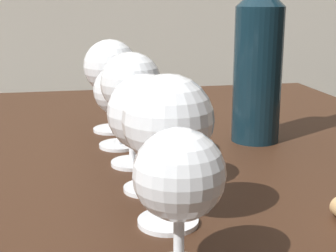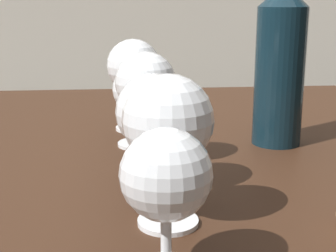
{
  "view_description": "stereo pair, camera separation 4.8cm",
  "coord_description": "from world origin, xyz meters",
  "px_view_note": "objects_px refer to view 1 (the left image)",
  "views": [
    {
      "loc": [
        -0.03,
        -0.74,
        0.99
      ],
      "look_at": [
        0.06,
        -0.28,
        0.87
      ],
      "focal_mm": 52.96,
      "sensor_mm": 36.0,
      "label": 1
    },
    {
      "loc": [
        0.02,
        -0.75,
        0.99
      ],
      "look_at": [
        0.06,
        -0.28,
        0.87
      ],
      "focal_mm": 52.96,
      "sensor_mm": 36.0,
      "label": 2
    }
  ],
  "objects_px": {
    "wine_glass_white": "(131,84)",
    "wine_glass_port": "(118,93)",
    "wine_glass_amber": "(168,123)",
    "wine_glass_rose": "(111,68)",
    "wine_glass_chardonnay": "(146,113)",
    "wine_bottle": "(258,60)",
    "wine_glass_pinot": "(179,179)"
  },
  "relations": [
    {
      "from": "wine_glass_amber",
      "to": "wine_glass_port",
      "type": "distance_m",
      "value": 0.28
    },
    {
      "from": "wine_glass_amber",
      "to": "wine_glass_white",
      "type": "height_order",
      "value": "same"
    },
    {
      "from": "wine_glass_amber",
      "to": "wine_bottle",
      "type": "distance_m",
      "value": 0.34
    },
    {
      "from": "wine_glass_pinot",
      "to": "wine_glass_chardonnay",
      "type": "xyz_separation_m",
      "value": [
        0.0,
        0.19,
        0.01
      ]
    },
    {
      "from": "wine_glass_chardonnay",
      "to": "wine_glass_white",
      "type": "relative_size",
      "value": 0.9
    },
    {
      "from": "wine_glass_pinot",
      "to": "wine_glass_rose",
      "type": "xyz_separation_m",
      "value": [
        -0.02,
        0.48,
        0.02
      ]
    },
    {
      "from": "wine_glass_white",
      "to": "wine_glass_rose",
      "type": "bearing_deg",
      "value": 93.89
    },
    {
      "from": "wine_glass_amber",
      "to": "wine_glass_rose",
      "type": "relative_size",
      "value": 0.98
    },
    {
      "from": "wine_glass_port",
      "to": "wine_glass_rose",
      "type": "bearing_deg",
      "value": 91.84
    },
    {
      "from": "wine_glass_amber",
      "to": "wine_glass_chardonnay",
      "type": "bearing_deg",
      "value": 94.79
    },
    {
      "from": "wine_glass_amber",
      "to": "wine_glass_chardonnay",
      "type": "xyz_separation_m",
      "value": [
        -0.01,
        0.09,
        -0.01
      ]
    },
    {
      "from": "wine_glass_amber",
      "to": "wine_glass_white",
      "type": "distance_m",
      "value": 0.19
    },
    {
      "from": "wine_glass_chardonnay",
      "to": "wine_bottle",
      "type": "distance_m",
      "value": 0.27
    },
    {
      "from": "wine_glass_chardonnay",
      "to": "wine_bottle",
      "type": "xyz_separation_m",
      "value": [
        0.2,
        0.18,
        0.03
      ]
    },
    {
      "from": "wine_glass_white",
      "to": "wine_glass_port",
      "type": "distance_m",
      "value": 0.09
    },
    {
      "from": "wine_glass_port",
      "to": "wine_glass_rose",
      "type": "height_order",
      "value": "wine_glass_rose"
    },
    {
      "from": "wine_glass_pinot",
      "to": "wine_glass_amber",
      "type": "height_order",
      "value": "wine_glass_amber"
    },
    {
      "from": "wine_glass_pinot",
      "to": "wine_glass_port",
      "type": "relative_size",
      "value": 1.01
    },
    {
      "from": "wine_glass_chardonnay",
      "to": "wine_glass_amber",
      "type": "bearing_deg",
      "value": -85.21
    },
    {
      "from": "wine_glass_white",
      "to": "wine_glass_chardonnay",
      "type": "bearing_deg",
      "value": -86.9
    },
    {
      "from": "wine_glass_amber",
      "to": "wine_glass_chardonnay",
      "type": "relative_size",
      "value": 1.1
    },
    {
      "from": "wine_glass_rose",
      "to": "wine_glass_port",
      "type": "bearing_deg",
      "value": -88.16
    },
    {
      "from": "wine_glass_white",
      "to": "wine_glass_rose",
      "type": "height_order",
      "value": "wine_glass_rose"
    },
    {
      "from": "wine_glass_pinot",
      "to": "wine_glass_amber",
      "type": "distance_m",
      "value": 0.1
    },
    {
      "from": "wine_glass_amber",
      "to": "wine_glass_rose",
      "type": "height_order",
      "value": "wine_glass_rose"
    },
    {
      "from": "wine_glass_pinot",
      "to": "wine_bottle",
      "type": "relative_size",
      "value": 0.39
    },
    {
      "from": "wine_glass_amber",
      "to": "wine_glass_rose",
      "type": "distance_m",
      "value": 0.38
    },
    {
      "from": "wine_glass_chardonnay",
      "to": "wine_glass_rose",
      "type": "xyz_separation_m",
      "value": [
        -0.02,
        0.28,
        0.01
      ]
    },
    {
      "from": "wine_glass_chardonnay",
      "to": "wine_glass_rose",
      "type": "distance_m",
      "value": 0.28
    },
    {
      "from": "wine_bottle",
      "to": "wine_glass_port",
      "type": "bearing_deg",
      "value": 178.19
    },
    {
      "from": "wine_glass_pinot",
      "to": "wine_glass_chardonnay",
      "type": "bearing_deg",
      "value": 89.24
    },
    {
      "from": "wine_glass_white",
      "to": "wine_glass_pinot",
      "type": "bearing_deg",
      "value": -89.48
    }
  ]
}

